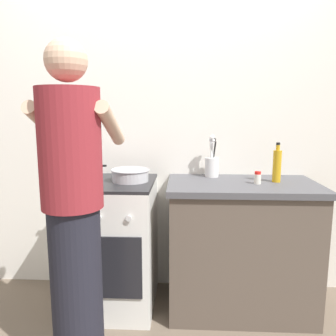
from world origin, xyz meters
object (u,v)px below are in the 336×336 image
Objects in this scene: pot at (89,173)px; utensil_crock at (212,164)px; stove_range at (111,244)px; spice_bottle at (258,178)px; person at (74,215)px; mixing_bowl at (130,174)px; oil_bottle at (277,165)px.

pot is 0.88m from utensil_crock.
stove_range is 0.92m from utensil_crock.
spice_bottle is at bearing -1.01° from pot.
utensil_crock is at bearing 139.61° from spice_bottle.
utensil_crock is 0.18× the size of person.
oil_bottle is (0.99, 0.03, 0.07)m from mixing_bowl.
mixing_bowl is (0.28, 0.03, -0.01)m from pot.
mixing_bowl is at bearing -161.24° from utensil_crock.
utensil_crock reaches higher than mixing_bowl.
stove_range is 0.53m from pot.
person reaches higher than stove_range.
pot is at bearing 99.20° from person.
oil_bottle is (0.42, -0.17, 0.02)m from utensil_crock.
person reaches higher than oil_bottle.
spice_bottle is (1.13, -0.02, -0.02)m from pot.
utensil_crock reaches higher than oil_bottle.
pot is at bearing -174.75° from stove_range.
utensil_crock is at bearing 48.13° from person.
stove_range is at bearing -163.79° from utensil_crock.
spice_bottle reaches higher than stove_range.
spice_bottle is 0.31× the size of oil_bottle.
person is at bearing -105.68° from mixing_bowl.
spice_bottle is 0.05× the size of person.
oil_bottle reaches higher than pot.
stove_range is 1.10m from spice_bottle.
pot is 0.80× the size of utensil_crock.
pot reaches higher than mixing_bowl.
pot reaches higher than stove_range.
stove_range is 0.53× the size of person.
oil_bottle is at bearing 29.73° from person.
mixing_bowl is 0.99× the size of oil_bottle.
stove_range is at bearing 178.11° from spice_bottle.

